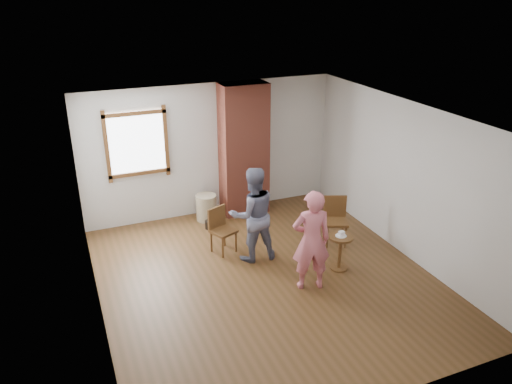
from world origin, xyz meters
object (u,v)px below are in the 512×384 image
(side_table, at_px, (340,247))
(man, at_px, (253,214))
(stoneware_crock, at_px, (206,207))
(person_pink, at_px, (311,241))
(dining_chair_left, at_px, (221,227))
(dining_chair_right, at_px, (335,217))

(side_table, height_order, man, man)
(man, bearing_deg, stoneware_crock, -78.02)
(stoneware_crock, bearing_deg, person_pink, -75.04)
(dining_chair_left, height_order, side_table, dining_chair_left)
(dining_chair_left, xyz_separation_m, dining_chair_right, (1.98, -0.46, 0.03))
(side_table, bearing_deg, stoneware_crock, 119.35)
(dining_chair_left, bearing_deg, dining_chair_right, -35.18)
(dining_chair_right, bearing_deg, dining_chair_left, -170.48)
(stoneware_crock, height_order, dining_chair_right, dining_chair_right)
(person_pink, bearing_deg, dining_chair_left, -46.48)
(side_table, bearing_deg, man, 143.61)
(dining_chair_right, bearing_deg, person_pink, -111.98)
(dining_chair_left, xyz_separation_m, man, (0.41, -0.44, 0.37))
(man, bearing_deg, side_table, 146.22)
(dining_chair_left, xyz_separation_m, side_table, (1.57, -1.30, -0.04))
(stoneware_crock, relative_size, side_table, 0.86)
(dining_chair_left, relative_size, person_pink, 0.50)
(stoneware_crock, relative_size, dining_chair_right, 0.61)
(stoneware_crock, height_order, man, man)
(person_pink, bearing_deg, stoneware_crock, -60.99)
(dining_chair_left, relative_size, side_table, 1.33)
(dining_chair_left, distance_m, person_pink, 1.84)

